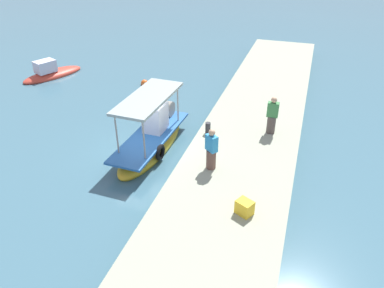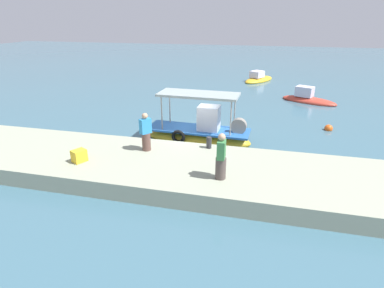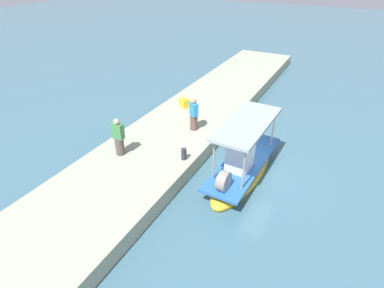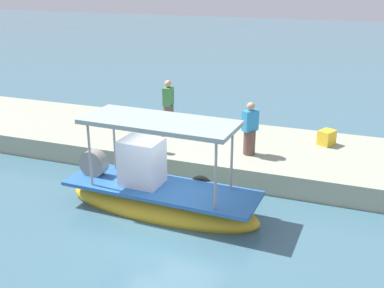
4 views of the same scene
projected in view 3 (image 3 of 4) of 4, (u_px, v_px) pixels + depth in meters
name	position (u px, v px, depth m)	size (l,w,h in m)	color
ground_plane	(247.00, 172.00, 14.34)	(120.00, 120.00, 0.00)	#3E6677
dock_quay	(165.00, 142.00, 15.90)	(36.00, 4.59, 0.71)	#9CA28A
main_fishing_boat	(243.00, 167.00, 13.83)	(5.74, 1.86, 3.00)	gold
fisherman_near_bollard	(119.00, 139.00, 13.91)	(0.40, 0.51, 1.78)	#534843
fisherman_by_crate	(194.00, 116.00, 15.95)	(0.54, 0.56, 1.74)	brown
mooring_bollard	(184.00, 154.00, 13.82)	(0.24, 0.24, 0.53)	#2D2D33
cargo_crate	(184.00, 103.00, 18.67)	(0.54, 0.43, 0.52)	yellow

